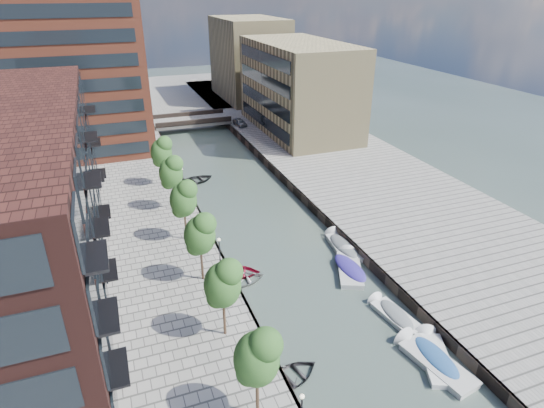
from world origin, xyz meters
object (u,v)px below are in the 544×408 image
sloop_2 (237,274)px  motorboat_2 (428,359)px  tree_2 (222,282)px  motorboat_4 (342,245)px  tree_5 (171,171)px  motorboat_3 (349,267)px  motorboat_1 (392,314)px  car (240,122)px  tree_1 (257,356)px  sloop_4 (196,182)px  tree_6 (161,151)px  tree_4 (183,198)px  tree_3 (199,233)px  sloop_3 (240,283)px  sloop_1 (291,379)px  motorboat_0 (434,355)px  bridge (191,121)px

sloop_2 → motorboat_2: motorboat_2 is taller
tree_2 → motorboat_4: (13.96, 8.81, -5.08)m
tree_5 → motorboat_3: size_ratio=1.00×
motorboat_1 → car: (3.22, 50.84, 1.43)m
tree_1 → sloop_4: 37.40m
tree_1 → tree_6: (0.00, 35.00, 0.00)m
motorboat_4 → tree_4: bearing=159.6°
tree_3 → sloop_2: (3.15, 1.00, -5.31)m
tree_1 → sloop_3: bearing=77.2°
tree_6 → sloop_3: (3.10, -21.32, -5.31)m
tree_4 → tree_5: same height
motorboat_4 → motorboat_3: bearing=-108.1°
tree_6 → sloop_2: (3.15, -20.00, -5.31)m
motorboat_2 → motorboat_4: size_ratio=1.04×
sloop_2 → motorboat_4: 10.85m
tree_5 → sloop_3: bearing=-77.8°
tree_4 → sloop_2: tree_4 is taller
tree_3 → motorboat_2: 18.90m
sloop_3 → motorboat_1: 12.67m
motorboat_2 → sloop_2: bearing=123.1°
tree_3 → motorboat_2: tree_3 is taller
sloop_1 → motorboat_0: bearing=-114.7°
sloop_1 → car: (12.87, 53.87, 1.62)m
tree_6 → sloop_3: 22.19m
tree_3 → motorboat_2: size_ratio=0.99×
tree_2 → motorboat_1: (12.78, -1.49, -5.12)m
tree_4 → sloop_1: 19.52m
tree_1 → tree_2: same height
bridge → tree_2: size_ratio=2.18×
tree_6 → bridge: bearing=71.9°
sloop_2 → motorboat_2: size_ratio=0.70×
tree_4 → sloop_3: size_ratio=1.37×
tree_3 → sloop_4: size_ratio=1.25×
tree_1 → tree_2: bearing=90.0°
sloop_1 → sloop_3: size_ratio=0.94×
tree_3 → tree_4: size_ratio=1.00×
sloop_3 → motorboat_4: (10.86, 2.13, 0.23)m
tree_1 → tree_4: (0.00, 21.00, 0.00)m
sloop_1 → car: car is taller
tree_2 → motorboat_0: tree_2 is taller
tree_5 → motorboat_2: 30.41m
sloop_1 → motorboat_2: 9.46m
tree_2 → motorboat_2: bearing=-26.7°
motorboat_0 → tree_2: bearing=154.5°
motorboat_2 → motorboat_3: size_ratio=1.01×
bridge → car: size_ratio=3.60×
motorboat_2 → motorboat_4: motorboat_2 is taller
sloop_4 → tree_2: bearing=156.7°
sloop_3 → tree_3: bearing=83.4°
tree_1 → sloop_4: tree_1 is taller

